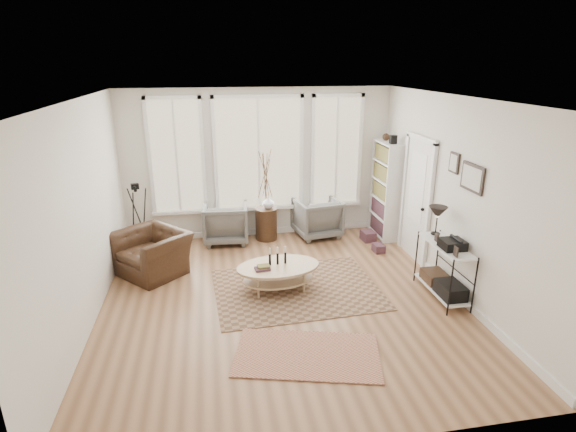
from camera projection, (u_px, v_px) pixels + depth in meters
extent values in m
plane|color=#9A6C48|center=(282.00, 300.00, 6.67)|extent=(5.50, 5.50, 0.00)
plane|color=white|center=(281.00, 99.00, 5.72)|extent=(5.50, 5.50, 0.00)
cube|color=silver|center=(259.00, 164.00, 8.75)|extent=(5.20, 0.04, 2.90)
cube|color=silver|center=(335.00, 310.00, 3.64)|extent=(5.20, 0.04, 2.90)
cube|color=silver|center=(82.00, 218.00, 5.77)|extent=(0.04, 5.50, 2.90)
cube|color=silver|center=(455.00, 198.00, 6.62)|extent=(0.04, 5.50, 2.90)
cube|color=white|center=(260.00, 231.00, 9.20)|extent=(5.10, 0.04, 0.12)
cube|color=white|center=(443.00, 282.00, 7.07)|extent=(0.03, 5.40, 0.12)
cube|color=tan|center=(259.00, 154.00, 8.67)|extent=(1.60, 0.03, 2.10)
cube|color=tan|center=(177.00, 157.00, 8.41)|extent=(0.90, 0.03, 2.10)
cube|color=tan|center=(336.00, 151.00, 8.92)|extent=(0.90, 0.03, 2.10)
cube|color=white|center=(259.00, 154.00, 8.65)|extent=(1.74, 0.06, 2.24)
cube|color=white|center=(177.00, 157.00, 8.40)|extent=(1.04, 0.06, 2.24)
cube|color=white|center=(337.00, 152.00, 8.90)|extent=(1.04, 0.06, 2.24)
cube|color=white|center=(260.00, 208.00, 8.99)|extent=(4.10, 0.12, 0.06)
cube|color=white|center=(417.00, 201.00, 7.82)|extent=(0.04, 0.88, 2.10)
cube|color=white|center=(417.00, 187.00, 7.73)|extent=(0.01, 0.55, 1.20)
cube|color=white|center=(429.00, 210.00, 7.36)|extent=(0.06, 0.08, 2.18)
cube|color=white|center=(404.00, 193.00, 8.27)|extent=(0.06, 0.08, 2.18)
cube|color=white|center=(422.00, 138.00, 7.46)|extent=(0.06, 1.06, 0.08)
sphere|color=black|center=(422.00, 209.00, 7.52)|extent=(0.06, 0.06, 0.06)
cube|color=white|center=(393.00, 196.00, 8.44)|extent=(0.30, 0.03, 1.90)
cube|color=white|center=(378.00, 185.00, 9.21)|extent=(0.30, 0.03, 1.90)
cube|color=white|center=(392.00, 190.00, 8.85)|extent=(0.02, 0.85, 1.90)
cube|color=white|center=(385.00, 190.00, 8.83)|extent=(0.30, 0.81, 1.90)
cube|color=maroon|center=(385.00, 190.00, 8.83)|extent=(0.24, 0.75, 1.76)
cube|color=black|center=(393.00, 139.00, 8.30)|extent=(0.12, 0.10, 0.16)
sphere|color=#372316|center=(386.00, 137.00, 8.63)|extent=(0.14, 0.14, 0.14)
cube|color=white|center=(441.00, 289.00, 6.74)|extent=(0.37, 1.07, 0.03)
cube|color=white|center=(446.00, 246.00, 6.51)|extent=(0.37, 1.07, 0.02)
cylinder|color=black|center=(450.00, 288.00, 6.12)|extent=(0.02, 0.02, 0.85)
cylinder|color=black|center=(475.00, 286.00, 6.18)|extent=(0.02, 0.02, 0.85)
cylinder|color=black|center=(416.00, 257.00, 7.10)|extent=(0.02, 0.02, 0.85)
cylinder|color=black|center=(437.00, 255.00, 7.16)|extent=(0.02, 0.02, 0.85)
cylinder|color=black|center=(435.00, 233.00, 6.82)|extent=(0.14, 0.14, 0.02)
cylinder|color=black|center=(436.00, 225.00, 6.77)|extent=(0.02, 0.02, 0.30)
cone|color=black|center=(438.00, 212.00, 6.71)|extent=(0.28, 0.28, 0.18)
cube|color=black|center=(452.00, 244.00, 6.34)|extent=(0.32, 0.30, 0.13)
cube|color=black|center=(450.00, 290.00, 6.47)|extent=(0.32, 0.45, 0.20)
cube|color=#372316|center=(435.00, 277.00, 6.92)|extent=(0.32, 0.40, 0.16)
cube|color=black|center=(456.00, 252.00, 6.07)|extent=(0.02, 0.10, 0.14)
cube|color=black|center=(437.00, 238.00, 6.58)|extent=(0.02, 0.10, 0.12)
cube|color=black|center=(472.00, 178.00, 6.11)|extent=(0.03, 0.52, 0.38)
cube|color=silver|center=(471.00, 178.00, 6.11)|extent=(0.01, 0.44, 0.30)
cube|color=black|center=(454.00, 163.00, 6.55)|extent=(0.03, 0.24, 0.30)
cube|color=silver|center=(453.00, 163.00, 6.54)|extent=(0.01, 0.18, 0.24)
cube|color=brown|center=(297.00, 289.00, 6.97)|extent=(2.59, 2.00, 0.01)
cube|color=maroon|center=(307.00, 354.00, 5.41)|extent=(1.91, 1.35, 0.01)
ellipsoid|color=tan|center=(278.00, 279.00, 6.92)|extent=(1.15, 0.79, 0.03)
ellipsoid|color=tan|center=(278.00, 267.00, 6.85)|extent=(1.35, 0.93, 0.04)
cylinder|color=tan|center=(257.00, 287.00, 6.67)|extent=(0.04, 0.04, 0.36)
cylinder|color=tan|center=(303.00, 283.00, 6.78)|extent=(0.04, 0.04, 0.36)
cylinder|color=tan|center=(254.00, 275.00, 7.05)|extent=(0.04, 0.04, 0.36)
cylinder|color=tan|center=(298.00, 271.00, 7.16)|extent=(0.04, 0.04, 0.36)
cylinder|color=black|center=(270.00, 259.00, 6.84)|extent=(0.04, 0.04, 0.18)
cylinder|color=black|center=(278.00, 259.00, 6.86)|extent=(0.04, 0.04, 0.18)
cylinder|color=black|center=(285.00, 258.00, 6.88)|extent=(0.04, 0.04, 0.18)
cube|color=#38522E|center=(263.00, 267.00, 6.71)|extent=(0.22, 0.16, 0.06)
imported|color=slate|center=(226.00, 222.00, 8.71)|extent=(0.90, 0.92, 0.78)
imported|color=slate|center=(317.00, 217.00, 8.99)|extent=(0.97, 0.99, 0.78)
cylinder|color=#372316|center=(266.00, 224.00, 8.85)|extent=(0.42, 0.42, 0.64)
imported|color=silver|center=(268.00, 202.00, 8.72)|extent=(0.27, 0.27, 0.24)
imported|color=#372316|center=(152.00, 253.00, 7.42)|extent=(1.45, 1.44, 0.71)
cylinder|color=black|center=(135.00, 190.00, 7.83)|extent=(0.06, 0.06, 0.06)
cube|color=black|center=(135.00, 186.00, 7.81)|extent=(0.15, 0.12, 0.09)
cylinder|color=black|center=(134.00, 188.00, 7.74)|extent=(0.06, 0.08, 0.06)
cube|color=maroon|center=(368.00, 236.00, 8.83)|extent=(0.26, 0.32, 0.19)
cube|color=maroon|center=(378.00, 248.00, 8.31)|extent=(0.20, 0.24, 0.15)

